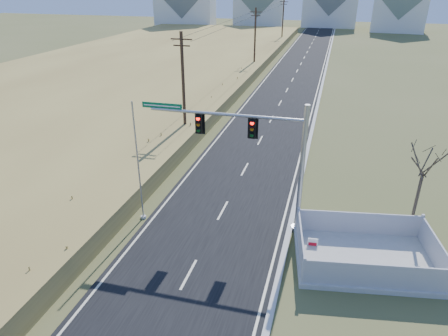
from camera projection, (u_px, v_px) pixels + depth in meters
ground at (202, 250)px, 20.67m from camera, size 260.00×260.00×0.00m
road at (300, 66)px, 64.19m from camera, size 8.00×180.00×0.06m
curb at (326, 67)px, 63.16m from camera, size 0.30×180.00×0.18m
reed_marsh at (135, 66)px, 61.01m from camera, size 38.00×110.00×1.30m
utility_pole_near at (183, 85)px, 33.29m from camera, size 1.80×0.26×9.00m
utility_pole_mid at (255, 39)px, 59.41m from camera, size 1.80×0.26×9.00m
utility_pole_far at (283, 20)px, 85.52m from camera, size 1.80×0.26×9.00m
condo_nnw at (260, 1)px, 116.06m from camera, size 14.93×11.17×17.03m
condo_ne at (401, 4)px, 103.44m from camera, size 14.12×10.51×16.52m
traffic_signal_mast at (267, 154)px, 20.95m from camera, size 9.07×0.62×7.22m
fence_enclosure at (365, 257)px, 19.71m from camera, size 7.36×5.61×1.54m
open_sign at (313, 244)px, 20.61m from camera, size 0.53×0.11×0.65m
flagpole at (139, 175)px, 22.27m from camera, size 0.32×0.32×7.06m
bare_tree at (426, 160)px, 20.24m from camera, size 2.07×2.07×5.49m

